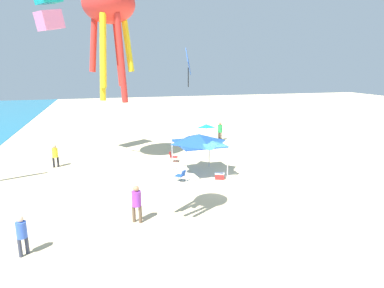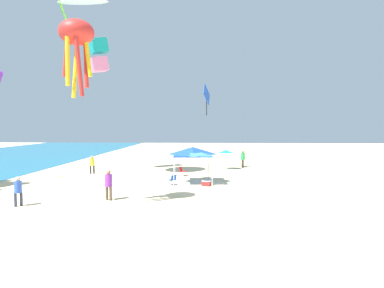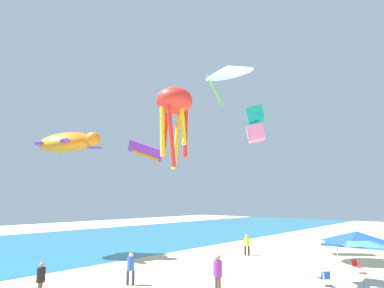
% 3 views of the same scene
% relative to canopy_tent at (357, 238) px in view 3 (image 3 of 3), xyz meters
% --- Properties ---
extents(ocean_strip, '(120.00, 25.71, 0.02)m').
position_rel_canopy_tent_xyz_m(ocean_strip, '(-1.87, 28.56, -2.51)').
color(ocean_strip, teal).
rests_on(ocean_strip, ground).
extents(canopy_tent, '(3.47, 3.16, 2.88)m').
position_rel_canopy_tent_xyz_m(canopy_tent, '(0.00, 0.00, 0.00)').
color(canopy_tent, '#B7B7BC').
rests_on(canopy_tent, ground).
extents(folding_chair_near_cooler, '(0.72, 0.78, 0.82)m').
position_rel_canopy_tent_xyz_m(folding_chair_near_cooler, '(3.57, 1.09, -2.05)').
color(folding_chair_near_cooler, black).
rests_on(folding_chair_near_cooler, ground).
extents(folding_chair_right_of_tent, '(0.81, 0.81, 0.82)m').
position_rel_canopy_tent_xyz_m(folding_chair_right_of_tent, '(-1.07, 1.50, -2.05)').
color(folding_chair_right_of_tent, black).
rests_on(folding_chair_right_of_tent, ground).
extents(person_watching_sky, '(0.44, 0.45, 1.86)m').
position_rel_canopy_tent_xyz_m(person_watching_sky, '(-6.09, 4.85, -1.43)').
color(person_watching_sky, brown).
rests_on(person_watching_sky, ground).
extents(person_kite_handler, '(0.41, 0.45, 1.71)m').
position_rel_canopy_tent_xyz_m(person_kite_handler, '(4.45, 9.75, -1.52)').
color(person_kite_handler, black).
rests_on(person_kite_handler, ground).
extents(person_beachcomber, '(0.39, 0.39, 1.64)m').
position_rel_canopy_tent_xyz_m(person_beachcomber, '(-12.14, 10.71, -1.56)').
color(person_beachcomber, brown).
rests_on(person_beachcomber, ground).
extents(person_by_tent, '(0.40, 0.40, 1.69)m').
position_rel_canopy_tent_xyz_m(person_by_tent, '(-7.79, 9.52, -1.54)').
color(person_by_tent, '#33384C').
rests_on(person_by_tent, ground).
extents(kite_octopus_red, '(1.83, 1.83, 4.07)m').
position_rel_canopy_tent_xyz_m(kite_octopus_red, '(-8.36, 5.73, 6.73)').
color(kite_octopus_red, red).
extents(kite_parafoil_purple, '(1.65, 3.37, 2.12)m').
position_rel_canopy_tent_xyz_m(kite_parafoil_purple, '(-1.02, 16.60, 6.34)').
color(kite_parafoil_purple, purple).
extents(kite_delta_white, '(4.65, 4.60, 3.54)m').
position_rel_canopy_tent_xyz_m(kite_delta_white, '(1.60, 9.25, 12.72)').
color(kite_delta_white, white).
extents(kite_turtle_orange, '(6.04, 6.18, 2.81)m').
position_rel_canopy_tent_xyz_m(kite_turtle_orange, '(-6.00, 21.12, 6.95)').
color(kite_turtle_orange, orange).
extents(kite_box_teal, '(2.13, 2.20, 3.33)m').
position_rel_canopy_tent_xyz_m(kite_box_teal, '(6.02, 9.47, 8.90)').
color(kite_box_teal, teal).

